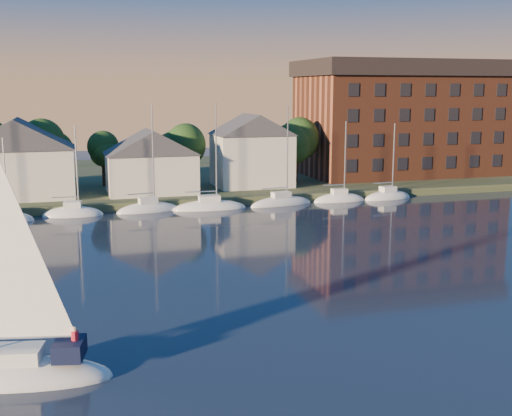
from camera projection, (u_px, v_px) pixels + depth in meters
name	position (u px, v px, depth m)	size (l,w,h in m)	color
ground	(441.00, 387.00, 30.64)	(260.00, 260.00, 0.00)	black
shoreline_land	(175.00, 180.00, 101.23)	(160.00, 50.00, 2.00)	#313E24
wooden_dock	(206.00, 204.00, 79.58)	(120.00, 3.00, 1.00)	brown
clubhouse_west	(18.00, 157.00, 77.88)	(13.65, 9.45, 9.64)	silver
clubhouse_centre	(151.00, 160.00, 81.65)	(11.55, 8.40, 8.08)	silver
clubhouse_east	(252.00, 149.00, 87.36)	(10.50, 8.40, 9.80)	silver
condo_block	(401.00, 117.00, 99.68)	(31.00, 17.00, 17.40)	brown
tree_line	(202.00, 140.00, 89.20)	(93.40, 5.40, 8.90)	#3B281B
moored_fleet	(144.00, 211.00, 74.46)	(71.50, 2.40, 12.05)	silver
hero_sailboat	(18.00, 368.00, 31.33)	(9.88, 5.01, 14.65)	silver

